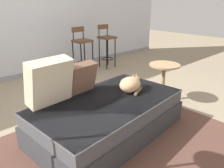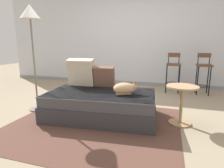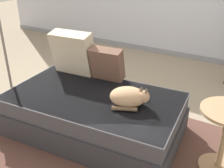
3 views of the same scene
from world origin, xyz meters
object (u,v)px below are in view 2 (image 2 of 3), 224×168
(bar_stool_near_window, at_px, (173,70))
(side_table, at_px, (181,99))
(throw_pillow_corner, at_px, (81,72))
(floor_lamp, at_px, (31,22))
(couch, at_px, (101,105))
(cat, at_px, (125,88))
(bar_stool_by_doorway, at_px, (204,70))
(throw_pillow_middle, at_px, (104,76))

(bar_stool_near_window, distance_m, side_table, 1.91)
(throw_pillow_corner, height_order, floor_lamp, floor_lamp)
(couch, xyz_separation_m, cat, (0.38, 0.02, 0.29))
(bar_stool_near_window, bearing_deg, throw_pillow_corner, -133.30)
(throw_pillow_corner, xyz_separation_m, bar_stool_by_doorway, (2.23, 1.67, -0.10))
(bar_stool_by_doorway, xyz_separation_m, side_table, (-0.55, -1.90, -0.19))
(throw_pillow_corner, relative_size, side_table, 0.86)
(throw_pillow_middle, bearing_deg, side_table, -12.12)
(throw_pillow_corner, distance_m, cat, 0.94)
(bar_stool_near_window, bearing_deg, couch, -118.30)
(bar_stool_by_doorway, xyz_separation_m, floor_lamp, (-2.93, -2.01, 0.93))
(cat, height_order, side_table, cat)
(couch, xyz_separation_m, floor_lamp, (-1.19, -0.00, 1.28))
(cat, bearing_deg, side_table, 6.26)
(bar_stool_near_window, height_order, floor_lamp, floor_lamp)
(throw_pillow_corner, xyz_separation_m, side_table, (1.68, -0.23, -0.28))
(couch, relative_size, bar_stool_near_window, 1.88)
(bar_stool_by_doorway, relative_size, side_table, 1.66)
(throw_pillow_corner, height_order, cat, throw_pillow_corner)
(bar_stool_near_window, distance_m, bar_stool_by_doorway, 0.66)
(bar_stool_by_doorway, bearing_deg, cat, -124.34)
(couch, distance_m, floor_lamp, 1.75)
(couch, height_order, cat, cat)
(couch, height_order, bar_stool_by_doorway, bar_stool_by_doorway)
(throw_pillow_corner, relative_size, cat, 1.25)
(throw_pillow_corner, bearing_deg, throw_pillow_middle, 5.02)
(throw_pillow_middle, bearing_deg, couch, -78.67)
(throw_pillow_corner, height_order, throw_pillow_middle, throw_pillow_corner)
(cat, xyz_separation_m, floor_lamp, (-1.57, -0.02, 0.99))
(throw_pillow_corner, distance_m, floor_lamp, 1.14)
(cat, bearing_deg, floor_lamp, -179.28)
(floor_lamp, bearing_deg, bar_stool_by_doorway, 34.48)
(throw_pillow_corner, xyz_separation_m, cat, (0.87, -0.32, -0.16))
(side_table, distance_m, floor_lamp, 2.63)
(couch, bearing_deg, bar_stool_near_window, 61.70)
(throw_pillow_middle, relative_size, bar_stool_by_doorway, 0.39)
(throw_pillow_corner, relative_size, bar_stool_near_window, 0.52)
(throw_pillow_middle, bearing_deg, floor_lamp, -161.29)
(throw_pillow_corner, relative_size, throw_pillow_middle, 1.34)
(couch, bearing_deg, throw_pillow_corner, 145.58)
(throw_pillow_middle, bearing_deg, bar_stool_by_doorway, 42.03)
(floor_lamp, bearing_deg, throw_pillow_middle, 18.71)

